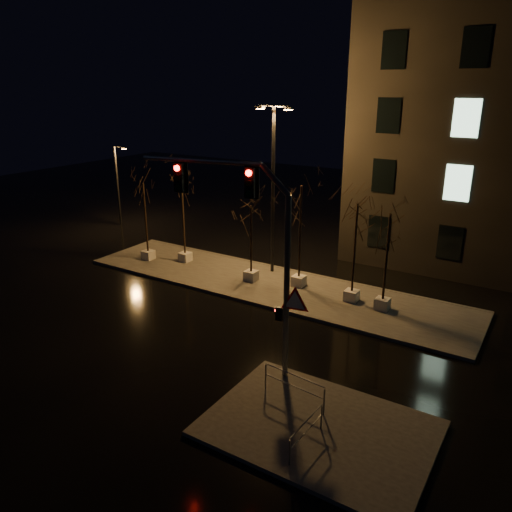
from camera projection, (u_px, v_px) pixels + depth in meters
The scene contains 14 objects.
ground at pixel (200, 329), 22.43m from camera, with size 90.00×90.00×0.00m, color black.
median at pixel (268, 284), 27.21m from camera, with size 22.00×5.00×0.15m, color #423F3B.
sidewalk_corner at pixel (318, 428), 15.84m from camera, with size 7.00×5.00×0.15m, color #423F3B.
tree_0 at pixel (144, 201), 29.74m from camera, with size 1.80×1.80×4.85m.
tree_1 at pixel (182, 193), 29.19m from camera, with size 1.80×1.80×5.61m.
tree_2 at pixel (251, 223), 26.51m from camera, with size 1.80×1.80×4.33m.
tree_3 at pixel (301, 209), 25.50m from camera, with size 1.80×1.80×5.57m.
tree_4 at pixel (356, 227), 23.75m from camera, with size 1.80×1.80×5.06m.
tree_5 at pixel (388, 236), 22.86m from camera, with size 1.80×1.80×4.86m.
traffic_signal_mast at pixel (253, 239), 17.34m from camera, with size 6.36×1.18×7.85m.
streetlight_main at pixel (273, 180), 27.21m from camera, with size 2.32×0.55×9.25m.
streetlight_far at pixel (118, 182), 37.90m from camera, with size 1.20×0.27×6.08m.
guard_rail_a at pixel (294, 384), 16.85m from camera, with size 2.43×0.31×1.05m.
guard_rail_b at pixel (307, 429), 14.76m from camera, with size 0.14×1.96×0.93m.
Camera 1 is at (12.81, -15.73, 10.42)m, focal length 35.00 mm.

